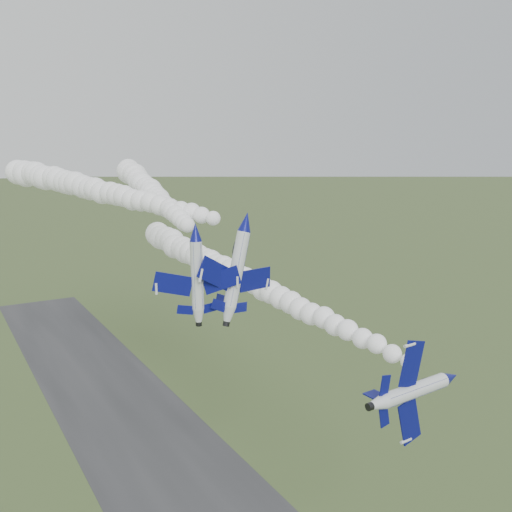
% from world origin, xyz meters
% --- Properties ---
extents(runway, '(24.00, 260.00, 0.04)m').
position_xyz_m(runway, '(0.00, 30.00, 0.02)').
color(runway, '#2B2B2E').
rests_on(runway, ground).
extents(jet_lead, '(3.16, 12.26, 10.12)m').
position_xyz_m(jet_lead, '(13.51, -0.76, 28.64)').
color(jet_lead, silver).
extents(smoke_trail_jet_lead, '(9.00, 74.97, 5.01)m').
position_xyz_m(smoke_trail_jet_lead, '(12.27, 39.58, 30.85)').
color(smoke_trail_jet_lead, silver).
extents(jet_pair_left, '(9.92, 11.59, 2.89)m').
position_xyz_m(jet_pair_left, '(-4.60, 19.56, 41.96)').
color(jet_pair_left, silver).
extents(smoke_trail_jet_pair_left, '(20.19, 64.88, 4.76)m').
position_xyz_m(smoke_trail_jet_pair_left, '(2.70, 54.47, 44.10)').
color(smoke_trail_jet_pair_left, silver).
extents(jet_pair_right, '(10.99, 13.31, 4.09)m').
position_xyz_m(jet_pair_right, '(1.92, 19.83, 42.62)').
color(jet_pair_right, silver).
extents(smoke_trail_jet_pair_right, '(20.58, 68.25, 5.00)m').
position_xyz_m(smoke_trail_jet_pair_right, '(-6.01, 56.91, 44.41)').
color(smoke_trail_jet_pair_right, silver).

